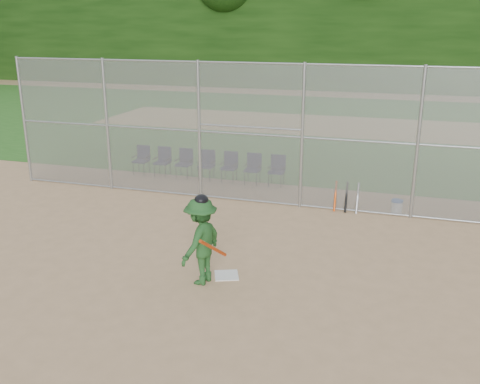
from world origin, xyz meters
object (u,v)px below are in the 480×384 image
(water_cooler, at_px, (397,207))
(chair_0, at_px, (141,160))
(batter_at_plate, at_px, (201,240))
(home_plate, at_px, (226,275))

(water_cooler, xyz_separation_m, chair_0, (-8.54, 1.65, 0.28))
(batter_at_plate, xyz_separation_m, water_cooler, (3.62, 5.33, -0.70))
(home_plate, relative_size, batter_at_plate, 0.26)
(batter_at_plate, bearing_deg, chair_0, 125.19)
(home_plate, height_order, chair_0, chair_0)
(batter_at_plate, relative_size, chair_0, 1.93)
(chair_0, bearing_deg, batter_at_plate, -54.81)
(home_plate, height_order, water_cooler, water_cooler)
(batter_at_plate, distance_m, water_cooler, 6.48)
(home_plate, bearing_deg, water_cooler, 56.75)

